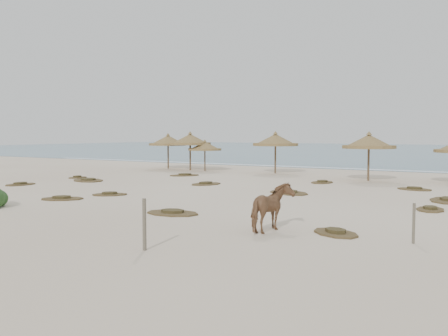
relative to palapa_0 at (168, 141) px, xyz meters
The scene contains 24 objects.
ground 22.59m from the palapa_0, 54.24° to the right, with size 160.00×160.00×0.00m, color beige.
ocean 58.32m from the palapa_0, 76.98° to the left, with size 200.00×100.00×0.01m, color #255671.
foam_line 15.44m from the palapa_0, 30.62° to the left, with size 70.00×0.60×0.01m, color white.
palapa_0 is the anchor object (origin of this frame).
palapa_1 2.70m from the palapa_0, 10.44° to the right, with size 4.11×4.11×3.19m.
palapa_2 4.18m from the palapa_0, ahead, with size 3.00×3.00×2.54m.
palapa_3 9.98m from the palapa_0, ahead, with size 3.89×3.89×3.19m.
palapa_4 17.72m from the palapa_0, ahead, with size 4.20×4.20×3.16m.
horse 28.13m from the palapa_0, 45.75° to the right, with size 0.80×1.76×1.48m, color #916641.
fence_post_near 29.98m from the palapa_0, 53.37° to the right, with size 0.10×0.10×1.35m, color #615948.
fence_post_far 30.75m from the palapa_0, 39.61° to the right, with size 0.08×0.08×1.12m, color #615948.
scrub_0 15.46m from the palapa_0, 86.52° to the right, with size 1.23×1.88×0.16m.
scrub_1 11.85m from the palapa_0, 78.08° to the right, with size 3.17×2.73×0.16m.
scrub_2 18.46m from the palapa_0, 61.17° to the right, with size 2.01×1.96×0.16m.
scrub_3 19.47m from the palapa_0, 34.01° to the right, with size 2.87×2.54×0.16m.
scrub_4 26.56m from the palapa_0, 29.41° to the right, with size 1.25×1.74×0.16m.
scrub_6 7.74m from the palapa_0, 43.15° to the right, with size 2.41×2.60×0.16m.
scrub_7 16.49m from the palapa_0, 17.30° to the right, with size 1.27×1.90×0.16m.
scrub_8 10.57m from the palapa_0, 88.58° to the right, with size 0.95×1.44×0.16m.
scrub_9 24.26m from the palapa_0, 51.83° to the right, with size 2.23×1.55×0.16m.
scrub_10 22.04m from the palapa_0, 15.46° to the right, with size 2.10×1.62×0.16m.
scrub_11 20.18m from the palapa_0, 66.19° to the right, with size 2.32×2.11×0.16m.
scrub_12 29.00m from the palapa_0, 42.25° to the right, with size 1.98×1.82×0.16m.
scrub_13 13.94m from the palapa_0, 42.92° to the right, with size 1.72×2.29×0.16m.
Camera 1 is at (13.12, -15.58, 3.03)m, focal length 40.00 mm.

